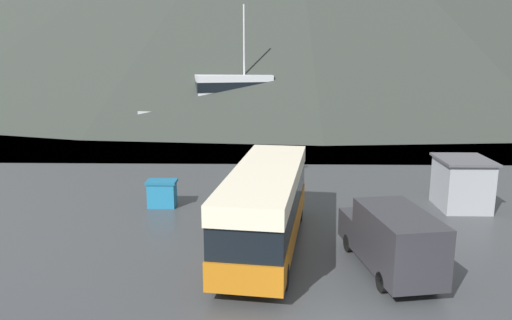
# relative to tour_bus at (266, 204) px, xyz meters

# --- Properties ---
(water_surface) EXTENTS (240.00, 240.00, 0.00)m
(water_surface) POSITION_rel_tour_bus_xyz_m (2.70, 135.24, -1.87)
(water_surface) COLOR slate
(water_surface) RESTS_ON ground
(tour_bus) EXTENTS (3.90, 10.40, 3.33)m
(tour_bus) POSITION_rel_tour_bus_xyz_m (0.00, 0.00, 0.00)
(tour_bus) COLOR #B26614
(tour_bus) RESTS_ON ground
(delivery_van) EXTENTS (2.91, 5.89, 2.45)m
(delivery_van) POSITION_rel_tour_bus_xyz_m (4.57, -2.21, -0.58)
(delivery_van) COLOR #2D2D33
(delivery_van) RESTS_ON ground
(fishing_boat) EXTENTS (24.67, 10.72, 12.41)m
(fishing_boat) POSITION_rel_tour_bus_xyz_m (-1.71, 32.69, 0.10)
(fishing_boat) COLOR maroon
(fishing_boat) RESTS_ON water_surface
(storage_bin) EXTENTS (1.53, 1.04, 1.39)m
(storage_bin) POSITION_rel_tour_bus_xyz_m (-5.37, 5.37, -1.16)
(storage_bin) COLOR teal
(storage_bin) RESTS_ON ground
(dock_kiosk) EXTENTS (2.52, 3.00, 2.60)m
(dock_kiosk) POSITION_rel_tour_bus_xyz_m (10.01, 5.48, -0.55)
(dock_kiosk) COLOR #93999E
(dock_kiosk) RESTS_ON ground
(mooring_bollard) EXTENTS (0.33, 0.33, 0.83)m
(mooring_bollard) POSITION_rel_tour_bus_xyz_m (2.36, 13.99, -1.42)
(mooring_bollard) COLOR #B29919
(mooring_bollard) RESTS_ON ground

